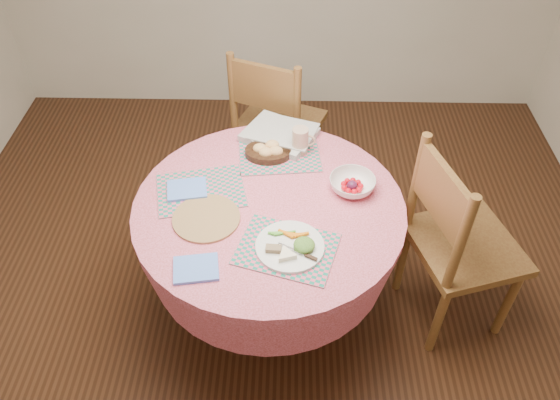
{
  "coord_description": "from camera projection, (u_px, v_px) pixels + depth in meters",
  "views": [
    {
      "loc": [
        0.09,
        -1.77,
        2.46
      ],
      "look_at": [
        0.05,
        0.0,
        0.78
      ],
      "focal_mm": 35.0,
      "sensor_mm": 36.0,
      "label": 1
    }
  ],
  "objects": [
    {
      "name": "placemat_left",
      "position": [
        201.0,
        190.0,
        2.53
      ],
      "size": [
        0.46,
        0.38,
        0.01
      ],
      "primitive_type": "cube",
      "rotation": [
        0.0,
        0.0,
        0.22
      ],
      "color": "#178269",
      "rests_on": "dining_table"
    },
    {
      "name": "placemat_front",
      "position": [
        287.0,
        249.0,
        2.27
      ],
      "size": [
        0.47,
        0.4,
        0.01
      ],
      "primitive_type": "cube",
      "rotation": [
        0.0,
        0.0,
        -0.29
      ],
      "color": "#178269",
      "rests_on": "dining_table"
    },
    {
      "name": "napkin_far",
      "position": [
        187.0,
        189.0,
        2.52
      ],
      "size": [
        0.2,
        0.17,
        0.01
      ],
      "primitive_type": "cube",
      "rotation": [
        0.0,
        0.0,
        0.18
      ],
      "color": "#5F8CF6",
      "rests_on": "placemat_left"
    },
    {
      "name": "placemat_back",
      "position": [
        279.0,
        155.0,
        2.73
      ],
      "size": [
        0.43,
        0.34,
        0.01
      ],
      "primitive_type": "cube",
      "rotation": [
        0.0,
        0.0,
        0.1
      ],
      "color": "#178269",
      "rests_on": "dining_table"
    },
    {
      "name": "dinner_plate",
      "position": [
        291.0,
        246.0,
        2.26
      ],
      "size": [
        0.29,
        0.29,
        0.05
      ],
      "rotation": [
        0.0,
        0.0,
        -0.06
      ],
      "color": "white",
      "rests_on": "placemat_front"
    },
    {
      "name": "dining_table",
      "position": [
        270.0,
        234.0,
        2.6
      ],
      "size": [
        1.24,
        1.24,
        0.75
      ],
      "color": "pink",
      "rests_on": "ground"
    },
    {
      "name": "bread_bowl",
      "position": [
        268.0,
        151.0,
        2.7
      ],
      "size": [
        0.23,
        0.23,
        0.08
      ],
      "color": "black",
      "rests_on": "placemat_back"
    },
    {
      "name": "fruit_bowl",
      "position": [
        352.0,
        184.0,
        2.52
      ],
      "size": [
        0.27,
        0.27,
        0.07
      ],
      "rotation": [
        0.0,
        0.0,
        0.35
      ],
      "color": "white",
      "rests_on": "dining_table"
    },
    {
      "name": "chair_right",
      "position": [
        456.0,
        241.0,
        2.57
      ],
      "size": [
        0.59,
        0.61,
        1.06
      ],
      "rotation": [
        0.0,
        0.0,
        1.87
      ],
      "color": "brown",
      "rests_on": "ground"
    },
    {
      "name": "newspaper_stack",
      "position": [
        280.0,
        134.0,
        2.81
      ],
      "size": [
        0.43,
        0.4,
        0.04
      ],
      "rotation": [
        0.0,
        0.0,
        -0.49
      ],
      "color": "silver",
      "rests_on": "dining_table"
    },
    {
      "name": "wicker_trivet",
      "position": [
        206.0,
        218.0,
        2.4
      ],
      "size": [
        0.3,
        0.3,
        0.01
      ],
      "primitive_type": "cylinder",
      "color": "olive",
      "rests_on": "dining_table"
    },
    {
      "name": "chair_back",
      "position": [
        275.0,
        123.0,
        3.29
      ],
      "size": [
        0.61,
        0.6,
        1.03
      ],
      "rotation": [
        0.0,
        0.0,
        2.76
      ],
      "color": "brown",
      "rests_on": "ground"
    },
    {
      "name": "napkin_near",
      "position": [
        196.0,
        269.0,
        2.19
      ],
      "size": [
        0.2,
        0.17,
        0.01
      ],
      "primitive_type": "cube",
      "rotation": [
        0.0,
        0.0,
        0.16
      ],
      "color": "#5F8CF6",
      "rests_on": "dining_table"
    },
    {
      "name": "ground",
      "position": [
        271.0,
        303.0,
        2.98
      ],
      "size": [
        4.0,
        4.0,
        0.0
      ],
      "primitive_type": "plane",
      "color": "#331C0F",
      "rests_on": "ground"
    },
    {
      "name": "latte_mug",
      "position": [
        301.0,
        141.0,
        2.69
      ],
      "size": [
        0.12,
        0.08,
        0.14
      ],
      "color": "#CDA88D",
      "rests_on": "placemat_back"
    }
  ]
}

